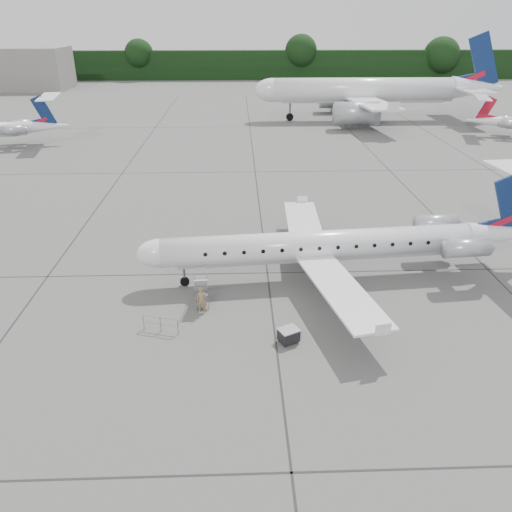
{
  "coord_description": "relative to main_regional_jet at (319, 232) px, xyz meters",
  "views": [
    {
      "loc": [
        -6.83,
        -25.99,
        17.01
      ],
      "look_at": [
        -5.74,
        4.47,
        2.3
      ],
      "focal_mm": 35.0,
      "sensor_mm": 36.0,
      "label": 1
    }
  ],
  "objects": [
    {
      "name": "treeline",
      "position": [
        1.36,
        124.49,
        0.42
      ],
      "size": [
        260.0,
        4.0,
        8.0
      ],
      "primitive_type": "cube",
      "color": "black",
      "rests_on": "ground"
    },
    {
      "name": "safety_railing",
      "position": [
        -10.25,
        -6.46,
        -3.08
      ],
      "size": [
        2.13,
        0.71,
        1.0
      ],
      "primitive_type": null,
      "rotation": [
        0.0,
        0.0,
        -0.29
      ],
      "color": "gray",
      "rests_on": "ground"
    },
    {
      "name": "passenger",
      "position": [
        -7.92,
        -4.4,
        -2.67
      ],
      "size": [
        0.69,
        0.47,
        1.82
      ],
      "primitive_type": "imported",
      "rotation": [
        0.0,
        0.0,
        -0.06
      ],
      "color": "olive",
      "rests_on": "ground"
    },
    {
      "name": "baggage_cart",
      "position": [
        -2.75,
        -7.78,
        -3.11
      ],
      "size": [
        1.35,
        1.26,
        0.93
      ],
      "primitive_type": null,
      "rotation": [
        0.0,
        0.0,
        0.47
      ],
      "color": "black",
      "rests_on": "ground"
    },
    {
      "name": "airstair",
      "position": [
        -8.05,
        -3.01,
        -2.46
      ],
      "size": [
        1.07,
        2.55,
        2.24
      ],
      "primitive_type": null,
      "rotation": [
        0.0,
        0.0,
        0.09
      ],
      "color": "silver",
      "rests_on": "ground"
    },
    {
      "name": "bg_narrowbody",
      "position": [
        16.6,
        59.51,
        3.7
      ],
      "size": [
        40.73,
        29.46,
        14.55
      ],
      "primitive_type": null,
      "rotation": [
        0.0,
        0.0,
        -0.01
      ],
      "color": "silver",
      "rests_on": "ground"
    },
    {
      "name": "main_regional_jet",
      "position": [
        0.0,
        0.0,
        0.0
      ],
      "size": [
        29.57,
        22.48,
        7.15
      ],
      "primitive_type": null,
      "rotation": [
        0.0,
        0.0,
        0.09
      ],
      "color": "silver",
      "rests_on": "ground"
    },
    {
      "name": "ground",
      "position": [
        1.36,
        -5.51,
        -3.58
      ],
      "size": [
        320.0,
        320.0,
        0.0
      ],
      "primitive_type": "plane",
      "color": "#595957",
      "rests_on": "ground"
    }
  ]
}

